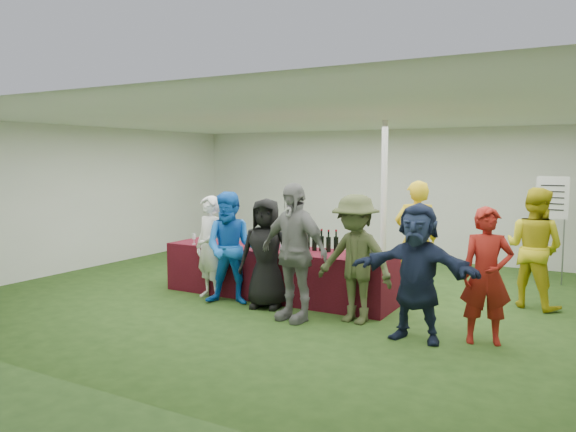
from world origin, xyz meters
The scene contains 18 objects.
ground centered at (0.00, 0.00, 0.00)m, with size 60.00×60.00×0.00m, color #284719.
tent centered at (0.50, 1.20, 1.35)m, with size 10.00×10.00×10.00m.
serving_table centered at (-0.65, -0.27, 0.38)m, with size 3.60×0.80×0.75m, color #5A0F1E.
wine_bottles centered at (-0.03, -0.14, 0.87)m, with size 0.72×0.14×0.32m.
wine_glasses centered at (-1.16, -0.53, 0.86)m, with size 2.70×0.13×0.16m.
water_bottle centered at (-0.59, -0.19, 0.85)m, with size 0.07×0.07×0.23m.
bar_towel centered at (0.89, -0.22, 0.77)m, with size 0.25×0.18×0.03m, color white.
dump_bucket centered at (0.95, -0.49, 0.84)m, with size 0.22×0.22×0.18m, color slate.
wine_list_sign centered at (2.85, 2.78, 1.32)m, with size 0.50×0.03×1.80m.
staff_pourer centered at (1.13, 0.90, 0.88)m, with size 0.64×0.42×1.76m, color yellow.
staff_back centered at (2.78, 1.05, 0.85)m, with size 0.82×0.64×1.69m, color gold.
customer_0 centered at (-1.50, -0.79, 0.77)m, with size 0.56×0.37×1.54m, color white.
customer_1 centered at (-1.03, -0.90, 0.81)m, with size 0.79×0.61×1.62m, color blue.
customer_2 centered at (-0.49, -0.82, 0.77)m, with size 0.75×0.49×1.54m, color black.
customer_3 centered at (0.14, -1.16, 0.89)m, with size 1.05×0.44×1.79m, color gray.
customer_4 centered at (0.88, -0.87, 0.82)m, with size 1.06×0.61×1.65m, color #444C28.
customer_5 centered at (1.77, -1.18, 0.80)m, with size 1.48×0.47×1.60m, color #19233E.
customer_6 centered at (2.49, -0.90, 0.78)m, with size 0.57×0.37×1.56m, color maroon.
Camera 1 is at (3.60, -7.41, 2.09)m, focal length 35.00 mm.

